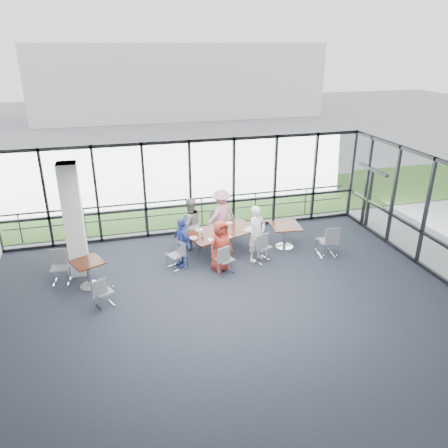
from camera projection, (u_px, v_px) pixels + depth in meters
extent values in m
cube|color=#1E222F|center=(232.00, 312.00, 10.62)|extent=(12.00, 10.00, 0.02)
cube|color=silver|center=(233.00, 186.00, 9.39)|extent=(12.00, 10.00, 0.04)
cube|color=silver|center=(342.00, 421.00, 5.55)|extent=(12.00, 0.10, 3.20)
cube|color=white|center=(190.00, 188.00, 14.45)|extent=(12.00, 0.10, 3.20)
cube|color=black|center=(369.00, 200.00, 15.01)|extent=(0.12, 1.60, 2.10)
cube|color=white|center=(74.00, 221.00, 11.80)|extent=(0.50, 0.50, 3.20)
cube|color=gray|center=(170.00, 189.00, 19.53)|extent=(80.00, 70.00, 0.02)
cube|color=#345C1E|center=(177.00, 203.00, 17.74)|extent=(80.00, 5.00, 0.01)
cube|color=silver|center=(175.00, 79.00, 38.92)|extent=(24.00, 10.00, 6.00)
cylinder|color=#2D2D33|center=(188.00, 212.00, 15.41)|extent=(12.00, 0.06, 0.06)
cube|color=#3A1809|center=(221.00, 232.00, 13.28)|extent=(2.41, 1.80, 0.04)
cylinder|color=silver|center=(221.00, 243.00, 13.43)|extent=(0.12, 0.12, 0.71)
cylinder|color=silver|center=(221.00, 253.00, 13.56)|extent=(0.56, 0.56, 0.03)
cube|color=#3A1809|center=(88.00, 262.00, 11.43)|extent=(1.00, 1.00, 0.04)
cylinder|color=silver|center=(89.00, 275.00, 11.58)|extent=(0.12, 0.12, 0.71)
cube|color=#3A1809|center=(285.00, 226.00, 13.69)|extent=(1.00, 1.00, 0.04)
cylinder|color=silver|center=(285.00, 237.00, 13.83)|extent=(0.12, 0.12, 0.71)
imported|color=#AA3023|center=(221.00, 246.00, 12.30)|extent=(0.86, 0.70, 1.51)
imported|color=white|center=(257.00, 234.00, 12.82)|extent=(0.77, 0.70, 1.71)
imported|color=gray|center=(190.00, 224.00, 13.57)|extent=(0.91, 0.68, 1.68)
imported|color=pink|center=(221.00, 214.00, 14.29)|extent=(1.22, 0.93, 1.68)
imported|color=#3648A7|center=(182.00, 242.00, 12.52)|extent=(0.73, 0.98, 1.49)
cylinder|color=white|center=(212.00, 240.00, 12.66)|extent=(0.24, 0.24, 0.01)
cylinder|color=white|center=(248.00, 230.00, 13.31)|extent=(0.25, 0.25, 0.01)
cylinder|color=white|center=(199.00, 230.00, 13.33)|extent=(0.25, 0.25, 0.01)
cylinder|color=white|center=(229.00, 223.00, 13.85)|extent=(0.26, 0.26, 0.01)
cylinder|color=white|center=(194.00, 238.00, 12.79)|extent=(0.24, 0.24, 0.01)
cylinder|color=white|center=(219.00, 234.00, 12.91)|extent=(0.07, 0.07, 0.13)
cylinder|color=white|center=(234.00, 228.00, 13.30)|extent=(0.06, 0.06, 0.13)
cylinder|color=white|center=(218.00, 225.00, 13.47)|extent=(0.08, 0.08, 0.15)
cylinder|color=white|center=(202.00, 236.00, 12.76)|extent=(0.08, 0.08, 0.15)
cube|color=white|center=(227.00, 237.00, 12.82)|extent=(0.36, 0.33, 0.00)
cube|color=white|center=(251.00, 227.00, 13.54)|extent=(0.30, 0.21, 0.00)
cube|color=white|center=(218.00, 224.00, 13.74)|extent=(0.34, 0.37, 0.00)
cube|color=black|center=(222.00, 229.00, 13.33)|extent=(0.10, 0.07, 0.04)
cylinder|color=#B62C16|center=(222.00, 228.00, 13.27)|extent=(0.06, 0.06, 0.18)
cylinder|color=#20722E|center=(221.00, 227.00, 13.33)|extent=(0.05, 0.05, 0.20)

